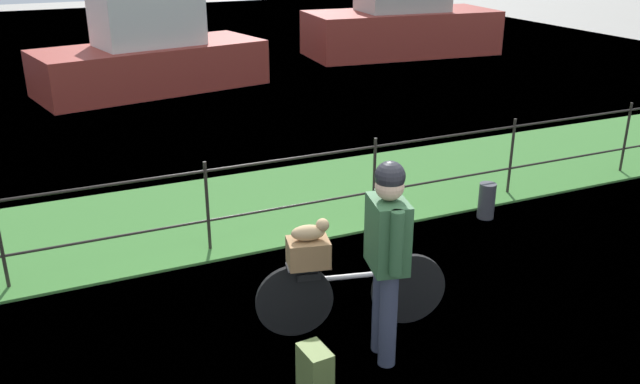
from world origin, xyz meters
TOP-DOWN VIEW (x-y plane):
  - ground_plane at (0.00, 0.00)m, footprint 60.00×60.00m
  - grass_strip at (0.00, 3.23)m, footprint 27.00×2.40m
  - harbor_water at (0.00, 12.21)m, footprint 30.00×30.00m
  - iron_fence at (0.00, 2.31)m, footprint 18.04×0.04m
  - bicycle_main at (-0.30, 0.34)m, footprint 1.63×0.42m
  - wooden_crate at (-0.66, 0.42)m, footprint 0.39×0.32m
  - terrier_dog at (-0.63, 0.42)m, footprint 0.32×0.20m
  - cyclist_person at (-0.24, -0.14)m, footprint 0.34×0.53m
  - backpack_on_paving at (-0.94, -0.35)m, footprint 0.20×0.29m
  - mooring_bollard at (2.26, 1.81)m, footprint 0.20×0.20m
  - moored_boat_mid at (-0.00, 10.31)m, footprint 4.99×2.81m
  - moored_boat_far at (7.04, 11.84)m, footprint 5.25×2.53m

SIDE VIEW (x-z plane):
  - ground_plane at x=0.00m, z-range 0.00..0.00m
  - harbor_water at x=0.00m, z-range 0.00..0.00m
  - grass_strip at x=0.00m, z-range 0.00..0.03m
  - backpack_on_paving at x=-0.94m, z-range 0.00..0.40m
  - mooring_bollard at x=2.26m, z-range 0.00..0.44m
  - bicycle_main at x=-0.30m, z-range 0.02..0.68m
  - iron_fence at x=0.00m, z-range 0.09..1.11m
  - moored_boat_mid at x=0.00m, z-range -1.07..2.54m
  - wooden_crate at x=-0.66m, z-range 0.66..0.89m
  - moored_boat_far at x=7.04m, z-range -1.07..2.69m
  - terrier_dog at x=-0.63m, z-range 0.88..1.06m
  - cyclist_person at x=-0.24m, z-range 0.16..1.84m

